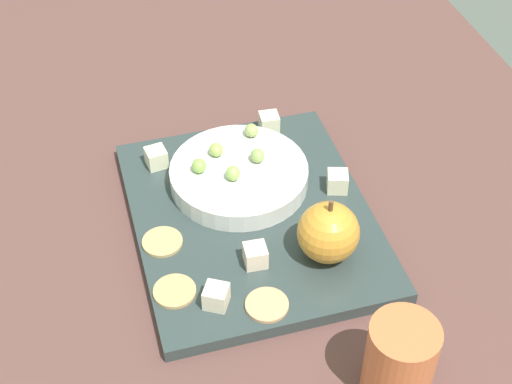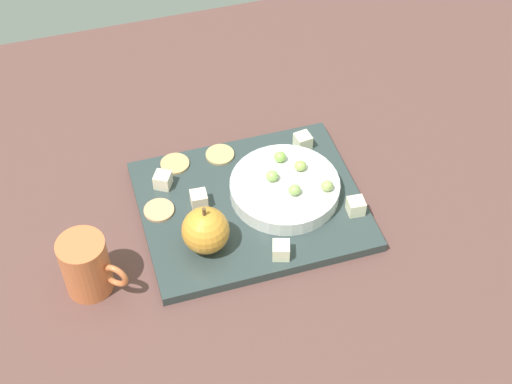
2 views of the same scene
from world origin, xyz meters
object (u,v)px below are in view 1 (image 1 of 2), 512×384
Objects in this scene: cheese_cube_1 at (269,122)px; grape_0 at (233,173)px; cheese_cube_2 at (338,181)px; cracker_2 at (267,305)px; cup at (400,360)px; cracker_0 at (162,242)px; serving_dish at (239,176)px; cheese_cube_3 at (216,296)px; grape_3 at (251,130)px; grape_2 at (199,166)px; cheese_cube_4 at (255,255)px; grape_4 at (258,156)px; apple_whole at (328,233)px; cracker_1 at (175,291)px; grape_1 at (216,150)px; platter at (252,218)px; cheese_cube_0 at (156,158)px.

grape_0 is (10.51, -7.48, 2.09)cm from cheese_cube_1.
cracker_2 is at bearing -41.59° from cheese_cube_2.
grape_0 is 29.86cm from cup.
cracker_0 and cracker_2 have the same top height.
serving_dish and cheese_cube_3 have the same top height.
grape_3 reaches higher than cheese_cube_2.
cup reaches higher than grape_2.
grape_0 is at bearing 177.53° from cheese_cube_4.
cracker_0 is at bearing -59.26° from grape_4.
apple_whole is at bearing 14.66° from grape_4.
grape_3 is at bearing 168.04° from cracker_2.
grape_4 is at bearing -25.32° from cheese_cube_1.
cup reaches higher than cheese_cube_3.
grape_2 is (-15.16, 6.18, 3.05)cm from cracker_1.
cheese_cube_2 is 0.53× the size of cracker_2.
cheese_cube_4 is (12.80, -1.59, -0.02)cm from serving_dish.
cheese_cube_1 is at bearing 124.77° from grape_1.
apple_whole reaches higher than cracker_1.
grape_1 is 1.00× the size of grape_3.
grape_2 is (-2.37, -3.49, -0.02)cm from grape_0.
platter is at bearing -164.13° from cup.
apple_whole is 16.71cm from cup.
serving_dish is at bearing 173.73° from cracker_2.
serving_dish is 2.44× the size of apple_whole.
cheese_cube_1 is 1.28× the size of grape_3.
cracker_1 is (1.66, -9.19, -0.99)cm from cheese_cube_4.
apple_whole reaches higher than cracker_2.
cheese_cube_3 is at bearing -22.09° from serving_dish.
grape_4 is at bearing 138.68° from cracker_1.
grape_1 is at bearing 139.65° from cracker_0.
cheese_cube_3 is at bearing 4.80° from cheese_cube_0.
cheese_cube_0 and cheese_cube_2 have the same top height.
serving_dish is 3.26cm from grape_4.
grape_1 is (-15.86, -0.39, 2.00)cm from cheese_cube_4.
cheese_cube_4 is 1.28× the size of grape_0.
serving_dish is 18.94cm from cracker_2.
serving_dish is 3.65× the size of cracker_1.
platter is 9.50cm from grape_1.
cup is (33.40, 9.18, -0.24)cm from grape_1.
cracker_0 is 15.62cm from grape_4.
grape_2 reaches higher than cheese_cube_2.
grape_0 is at bearing -30.45° from grape_3.
grape_1 and grape_3 have the same top height.
grape_3 is (-9.60, -7.87, 2.03)cm from cheese_cube_2.
platter is 13.70× the size of cheese_cube_0.
cup reaches higher than apple_whole.
serving_dish and cheese_cube_4 have the same top height.
grape_0 is at bearing 10.40° from grape_1.
grape_2 is (-17.80, 2.34, 2.07)cm from cheese_cube_3.
platter is at bearing 37.92° from grape_2.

